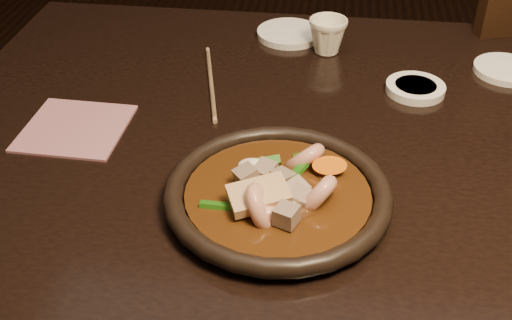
# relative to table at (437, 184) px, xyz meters

# --- Properties ---
(table) EXTENTS (1.60, 0.90, 0.75)m
(table) POSITION_rel_table_xyz_m (0.00, 0.00, 0.00)
(table) COLOR black
(table) RESTS_ON floor
(plate) EXTENTS (0.30, 0.30, 0.03)m
(plate) POSITION_rel_table_xyz_m (-0.24, -0.17, 0.09)
(plate) COLOR black
(plate) RESTS_ON table
(stirfry) EXTENTS (0.18, 0.19, 0.07)m
(stirfry) POSITION_rel_table_xyz_m (-0.23, -0.17, 0.10)
(stirfry) COLOR #371D0A
(stirfry) RESTS_ON plate
(soy_dish) EXTENTS (0.10, 0.10, 0.01)m
(soy_dish) POSITION_rel_table_xyz_m (-0.03, 0.15, 0.08)
(soy_dish) COLOR white
(soy_dish) RESTS_ON table
(saucer_left) EXTENTS (0.13, 0.13, 0.01)m
(saucer_left) POSITION_rel_table_xyz_m (-0.26, 0.34, 0.08)
(saucer_left) COLOR white
(saucer_left) RESTS_ON table
(saucer_right) EXTENTS (0.11, 0.11, 0.01)m
(saucer_right) POSITION_rel_table_xyz_m (0.13, 0.24, 0.08)
(saucer_right) COLOR white
(saucer_right) RESTS_ON table
(tea_cup) EXTENTS (0.08, 0.08, 0.07)m
(tea_cup) POSITION_rel_table_xyz_m (-0.19, 0.28, 0.11)
(tea_cup) COLOR white
(tea_cup) RESTS_ON table
(chopsticks) EXTENTS (0.07, 0.25, 0.01)m
(chopsticks) POSITION_rel_table_xyz_m (-0.38, 0.13, 0.08)
(chopsticks) COLOR tan
(chopsticks) RESTS_ON table
(napkin) EXTENTS (0.16, 0.16, 0.00)m
(napkin) POSITION_rel_table_xyz_m (-0.56, -0.03, 0.08)
(napkin) COLOR #A46471
(napkin) RESTS_ON table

